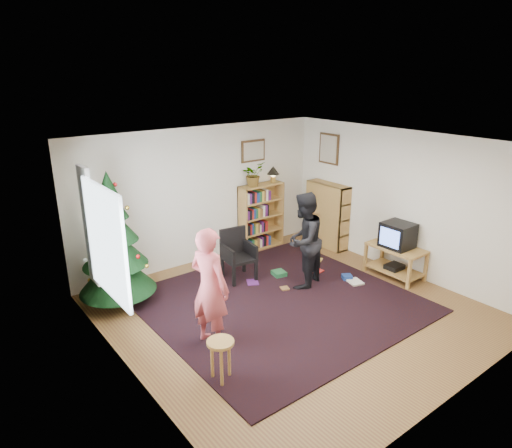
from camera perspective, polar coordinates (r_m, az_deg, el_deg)
floor at (r=7.00m, az=4.54°, el=-10.73°), size 5.00×5.00×0.00m
ceiling at (r=6.16m, az=5.14°, el=9.91°), size 5.00×5.00×0.00m
wall_back at (r=8.40m, az=-6.72°, el=3.56°), size 5.00×0.02×2.50m
wall_front at (r=5.08m, az=24.32°, el=-8.65°), size 5.00×0.02×2.50m
wall_left at (r=5.25m, az=-16.00°, el=-6.75°), size 0.02×5.00×2.50m
wall_right at (r=8.30m, az=17.74°, el=2.58°), size 0.02×5.00×2.50m
rug at (r=7.19m, az=2.92°, el=-9.74°), size 3.80×3.60×0.02m
window_pane at (r=5.69m, az=-18.24°, el=-2.22°), size 0.04×1.20×1.40m
curtain at (r=6.33m, az=-20.09°, el=-0.29°), size 0.06×0.35×1.60m
picture_back at (r=8.86m, az=-0.36°, el=9.13°), size 0.55×0.03×0.42m
picture_right at (r=9.20m, az=9.11°, el=9.27°), size 0.03×0.50×0.60m
christmas_tree at (r=7.14m, az=-17.28°, el=-3.23°), size 1.15×1.15×2.09m
bookshelf_back at (r=9.12m, az=0.64°, el=1.09°), size 0.95×0.30×1.30m
bookshelf_right at (r=9.29m, az=8.88°, el=1.20°), size 0.30×0.95×1.30m
tv_stand at (r=8.28m, az=17.01°, el=-4.16°), size 0.53×0.96×0.55m
crt_tv at (r=8.12m, az=17.29°, el=-1.33°), size 0.46×0.49×0.43m
armchair at (r=7.80m, az=-2.55°, el=-3.58°), size 0.54×0.54×0.89m
stool at (r=5.41m, az=-4.44°, el=-15.44°), size 0.32×0.32×0.53m
person_standing at (r=5.89m, az=-5.80°, el=-7.92°), size 0.54×0.67×1.61m
person_by_chair at (r=7.44m, az=5.95°, el=-2.08°), size 0.94×0.84×1.61m
potted_plant at (r=8.77m, az=-0.37°, el=6.24°), size 0.49×0.45×0.46m
table_lamp at (r=9.08m, az=2.16°, el=6.59°), size 0.24×0.24×0.33m
floor_clutter at (r=8.02m, az=6.48°, el=-6.43°), size 1.75×1.26×0.08m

